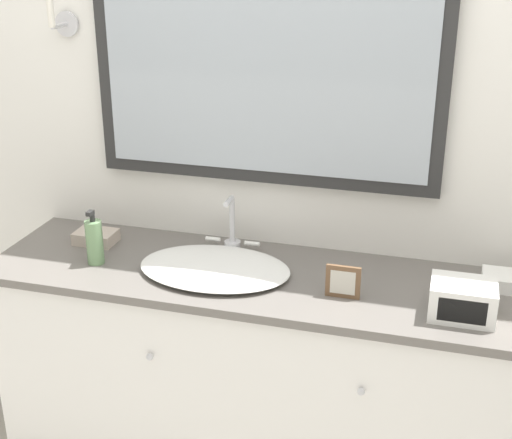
# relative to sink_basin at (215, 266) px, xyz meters

# --- Properties ---
(wall_back) EXTENTS (8.00, 0.18, 2.55)m
(wall_back) POSITION_rel_sink_basin_xyz_m (0.20, 0.32, 0.39)
(wall_back) COLOR white
(wall_back) RESTS_ON ground_plane
(vanity_counter) EXTENTS (1.99, 0.55, 0.87)m
(vanity_counter) POSITION_rel_sink_basin_xyz_m (0.20, 0.02, -0.46)
(vanity_counter) COLOR white
(vanity_counter) RESTS_ON ground_plane
(sink_basin) EXTENTS (0.52, 0.41, 0.21)m
(sink_basin) POSITION_rel_sink_basin_xyz_m (0.00, 0.00, 0.00)
(sink_basin) COLOR white
(sink_basin) RESTS_ON vanity_counter
(soap_bottle) EXTENTS (0.06, 0.06, 0.20)m
(soap_bottle) POSITION_rel_sink_basin_xyz_m (-0.42, -0.05, 0.06)
(soap_bottle) COLOR #709966
(soap_bottle) RESTS_ON vanity_counter
(appliance_box) EXTENTS (0.19, 0.15, 0.11)m
(appliance_box) POSITION_rel_sink_basin_xyz_m (0.81, -0.09, 0.04)
(appliance_box) COLOR white
(appliance_box) RESTS_ON vanity_counter
(picture_frame) EXTENTS (0.11, 0.01, 0.11)m
(picture_frame) POSITION_rel_sink_basin_xyz_m (0.45, -0.06, 0.04)
(picture_frame) COLOR brown
(picture_frame) RESTS_ON vanity_counter
(hand_towel_near_sink) EXTENTS (0.15, 0.11, 0.05)m
(hand_towel_near_sink) POSITION_rel_sink_basin_xyz_m (-0.51, 0.11, 0.00)
(hand_towel_near_sink) COLOR #B7A899
(hand_towel_near_sink) RESTS_ON vanity_counter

